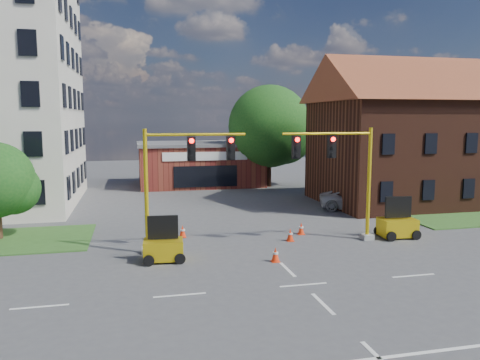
{
  "coord_description": "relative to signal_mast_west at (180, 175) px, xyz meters",
  "views": [
    {
      "loc": [
        -6.57,
        -17.18,
        6.68
      ],
      "look_at": [
        -0.35,
        10.0,
        3.02
      ],
      "focal_mm": 35.0,
      "sensor_mm": 36.0,
      "label": 1
    }
  ],
  "objects": [
    {
      "name": "brick_shop",
      "position": [
        4.36,
        23.99,
        -1.76
      ],
      "size": [
        12.4,
        8.4,
        4.3
      ],
      "color": "maroon",
      "rests_on": "ground"
    },
    {
      "name": "pickup_white",
      "position": [
        13.83,
        8.16,
        -3.17
      ],
      "size": [
        5.92,
        4.12,
        1.5
      ],
      "primitive_type": "imported",
      "rotation": [
        0.0,
        0.0,
        1.24
      ],
      "color": "silver",
      "rests_on": "ground"
    },
    {
      "name": "cone_b",
      "position": [
        0.38,
        2.78,
        -3.58
      ],
      "size": [
        0.4,
        0.4,
        0.7
      ],
      "color": "#FF330D",
      "rests_on": "ground"
    },
    {
      "name": "signal_mast_west",
      "position": [
        0.0,
        0.0,
        0.0
      ],
      "size": [
        5.3,
        0.6,
        6.2
      ],
      "color": "gray",
      "rests_on": "ground"
    },
    {
      "name": "trailer_east",
      "position": [
        12.22,
        0.01,
        -3.22
      ],
      "size": [
        2.05,
        1.44,
        2.24
      ],
      "rotation": [
        0.0,
        0.0,
        -0.06
      ],
      "color": "yellow",
      "rests_on": "ground"
    },
    {
      "name": "trailer_west",
      "position": [
        -0.96,
        -1.49,
        -3.27
      ],
      "size": [
        1.92,
        1.35,
        2.09
      ],
      "rotation": [
        0.0,
        0.0,
        -0.07
      ],
      "color": "yellow",
      "rests_on": "ground"
    },
    {
      "name": "cone_d",
      "position": [
        7.17,
        1.9,
        -3.58
      ],
      "size": [
        0.4,
        0.4,
        0.7
      ],
      "color": "#FF330D",
      "rests_on": "ground"
    },
    {
      "name": "cone_c",
      "position": [
        6.07,
        0.63,
        -3.58
      ],
      "size": [
        0.4,
        0.4,
        0.7
      ],
      "color": "#FF330D",
      "rests_on": "ground"
    },
    {
      "name": "cone_a",
      "position": [
        4.16,
        -2.78,
        -3.58
      ],
      "size": [
        0.4,
        0.4,
        0.7
      ],
      "color": "#FF330D",
      "rests_on": "ground"
    },
    {
      "name": "lane_markings",
      "position": [
        4.36,
        -9.0,
        -3.91
      ],
      "size": [
        60.0,
        36.0,
        0.01
      ],
      "primitive_type": null,
      "color": "white",
      "rests_on": "ground"
    },
    {
      "name": "tree_large",
      "position": [
        11.27,
        21.08,
        1.76
      ],
      "size": [
        8.46,
        8.05,
        9.96
      ],
      "color": "#3A2315",
      "rests_on": "ground"
    },
    {
      "name": "ground",
      "position": [
        4.36,
        -6.0,
        -3.92
      ],
      "size": [
        120.0,
        120.0,
        0.0
      ],
      "primitive_type": "plane",
      "color": "#49494C",
      "rests_on": "ground"
    },
    {
      "name": "townhouse_row",
      "position": [
        22.36,
        10.0,
        2.01
      ],
      "size": [
        21.0,
        11.0,
        11.5
      ],
      "color": "#482115",
      "rests_on": "ground"
    },
    {
      "name": "tree_nw_front",
      "position": [
        -9.43,
        4.58,
        -0.72
      ],
      "size": [
        4.39,
        4.18,
        5.44
      ],
      "color": "#3A2315",
      "rests_on": "ground"
    },
    {
      "name": "signal_mast_east",
      "position": [
        8.71,
        0.0,
        0.0
      ],
      "size": [
        5.3,
        0.6,
        6.2
      ],
      "color": "gray",
      "rests_on": "ground"
    }
  ]
}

